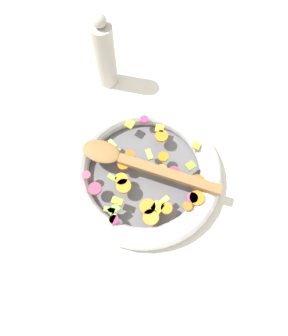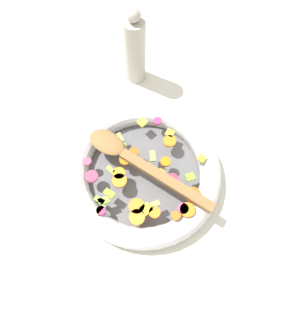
{
  "view_description": "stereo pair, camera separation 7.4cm",
  "coord_description": "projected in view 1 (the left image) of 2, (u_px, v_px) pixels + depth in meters",
  "views": [
    {
      "loc": [
        0.27,
        0.1,
        0.74
      ],
      "look_at": [
        0.0,
        0.0,
        0.05
      ],
      "focal_mm": 35.0,
      "sensor_mm": 36.0,
      "label": 1
    },
    {
      "loc": [
        0.24,
        0.17,
        0.74
      ],
      "look_at": [
        0.0,
        0.0,
        0.05
      ],
      "focal_mm": 35.0,
      "sensor_mm": 36.0,
      "label": 2
    }
  ],
  "objects": [
    {
      "name": "wooden_spoon",
      "position": [
        135.0,
        163.0,
        0.74
      ],
      "size": [
        0.06,
        0.33,
        0.01
      ],
      "color": "olive",
      "rests_on": "chopped_vegetables"
    },
    {
      "name": "skillet",
      "position": [
        144.0,
        173.0,
        0.77
      ],
      "size": [
        0.36,
        0.36,
        0.05
      ],
      "color": "slate",
      "rests_on": "ground_plane"
    },
    {
      "name": "chopped_vegetables",
      "position": [
        146.0,
        179.0,
        0.73
      ],
      "size": [
        0.28,
        0.31,
        0.01
      ],
      "color": "orange",
      "rests_on": "skillet"
    },
    {
      "name": "pepper_mill",
      "position": [
        105.0,
        55.0,
        0.81
      ],
      "size": [
        0.05,
        0.05,
        0.22
      ],
      "color": "#B2ADA3",
      "rests_on": "ground_plane"
    },
    {
      "name": "ground_plane",
      "position": [
        144.0,
        176.0,
        0.79
      ],
      "size": [
        4.0,
        4.0,
        0.0
      ],
      "primitive_type": "plane",
      "color": "silver"
    }
  ]
}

